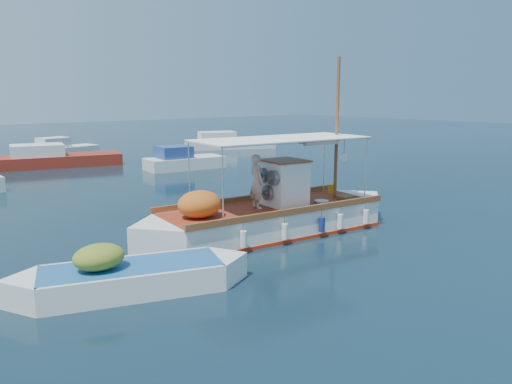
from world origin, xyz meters
TOP-DOWN VIEW (x-y plane):
  - ground at (0.00, 0.00)m, footprint 160.00×160.00m
  - fishing_caique at (0.10, 0.43)m, footprint 10.81×3.84m
  - dinghy at (-6.34, -1.46)m, footprint 5.96×3.13m
  - bg_boat_n at (-0.40, 23.32)m, footprint 8.96×4.64m
  - bg_boat_ne at (6.03, 16.43)m, footprint 5.52×2.78m
  - bg_boat_e at (16.25, 25.27)m, footprint 8.66×5.62m
  - bg_boat_far_n at (1.99, 28.87)m, footprint 5.83×3.08m

SIDE VIEW (x-z plane):
  - ground at x=0.00m, z-range 0.00..0.00m
  - dinghy at x=-6.34m, z-range -0.45..1.09m
  - bg_boat_n at x=-0.40m, z-range -0.41..1.39m
  - bg_boat_ne at x=6.03m, z-range -0.41..1.39m
  - bg_boat_e at x=16.25m, z-range -0.41..1.39m
  - bg_boat_far_n at x=1.99m, z-range -0.41..1.39m
  - fishing_caique at x=0.10m, z-range -2.73..3.90m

